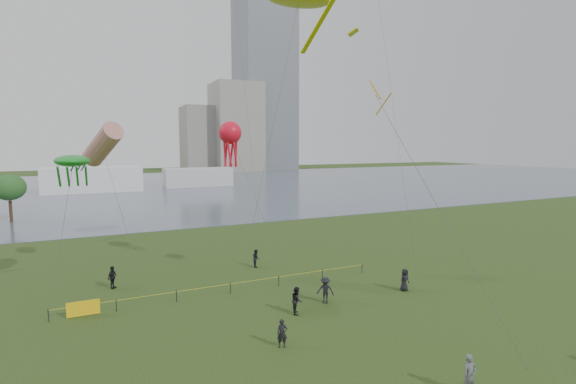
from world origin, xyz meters
name	(u,v)px	position (x,y,z in m)	size (l,w,h in m)	color
ground_plane	(375,376)	(0.00, 0.00, 0.00)	(400.00, 400.00, 0.00)	#1F3511
lake	(144,188)	(0.00, 100.00, 0.02)	(400.00, 120.00, 0.08)	#4F5B6C
tower	(264,38)	(62.00, 168.00, 60.00)	(24.00, 24.00, 120.00)	slate
building_mid	(236,128)	(46.00, 162.00, 19.00)	(20.00, 20.00, 38.00)	gray
building_low	(202,139)	(32.00, 168.00, 14.00)	(16.00, 18.00, 28.00)	gray
pavilion_left	(93,179)	(-12.00, 95.00, 3.00)	(22.00, 8.00, 6.00)	white
pavilion_right	(198,177)	(14.00, 98.00, 2.50)	(18.00, 7.00, 5.00)	silver
fence	(145,299)	(-9.09, 13.94, 0.55)	(24.07, 0.07, 1.05)	black
kite_flyer	(470,375)	(2.89, -3.02, 0.94)	(0.68, 0.45, 1.87)	#5A5D61
spectator_a	(297,300)	(-0.08, 8.45, 0.91)	(0.88, 0.69, 1.81)	black
spectator_b	(325,290)	(2.57, 9.23, 0.94)	(1.22, 0.70, 1.89)	black
spectator_c	(112,277)	(-10.99, 18.95, 0.89)	(1.05, 0.44, 1.79)	black
spectator_d	(405,280)	(9.39, 8.84, 0.86)	(0.84, 0.55, 1.73)	black
spectator_f	(282,334)	(-2.90, 4.57, 0.79)	(0.58, 0.38, 1.59)	black
spectator_g	(256,258)	(1.27, 19.61, 0.82)	(0.80, 0.62, 1.64)	black
kite_windsock	(102,145)	(-11.18, 21.64, 11.19)	(4.70, 8.85, 13.04)	#3F3F42
kite_creature	(72,161)	(-13.26, 17.79, 10.04)	(2.98, 4.87, 10.49)	#3F3F42
kite_octopus	(230,134)	(-1.21, 19.05, 12.12)	(3.08, 9.85, 13.21)	#3F3F42
kite_delta	(382,102)	(5.45, 7.03, 13.97)	(2.65, 11.16, 15.41)	#3F3F42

